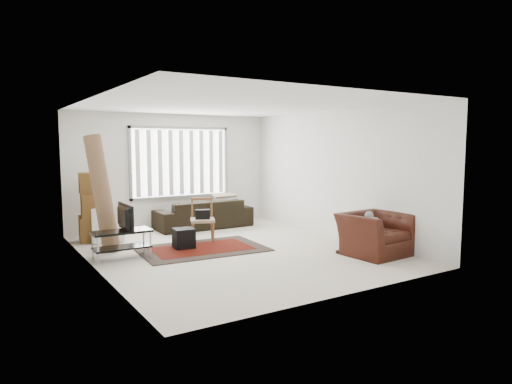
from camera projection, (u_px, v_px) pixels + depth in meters
room at (222, 156)px, 8.83m from camera, size 6.00×6.02×2.71m
persian_rug at (202, 249)px, 8.66m from camera, size 2.42×1.70×0.02m
tv_stand at (122, 238)px, 7.92m from camera, size 1.00×0.45×0.50m
tv at (121, 217)px, 7.88m from camera, size 0.10×0.81×0.46m
subwoofer at (184, 238)px, 8.70m from camera, size 0.41×0.41×0.37m
moving_boxes at (94, 210)px, 9.34m from camera, size 0.64×0.59×1.41m
white_flatpack at (108, 224)px, 9.21m from camera, size 0.65×0.34×0.79m
rolled_rug at (102, 193)px, 8.49m from camera, size 0.63×0.82×2.18m
sofa at (203, 209)px, 10.87m from camera, size 2.29×1.02×0.88m
side_chair at (203, 218)px, 9.32m from camera, size 0.62×0.62×0.89m
armchair at (376, 231)px, 8.22m from camera, size 1.23×1.09×0.87m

